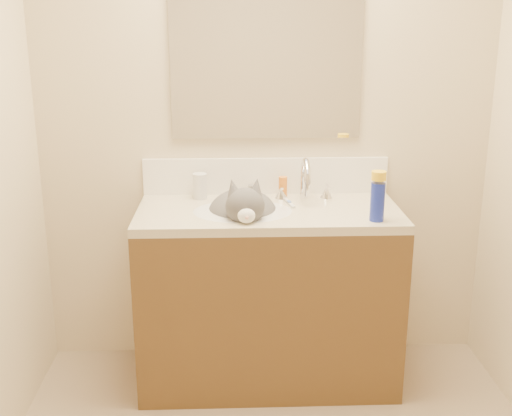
{
  "coord_description": "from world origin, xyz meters",
  "views": [
    {
      "loc": [
        -0.17,
        -1.82,
        1.7
      ],
      "look_at": [
        -0.06,
        0.92,
        0.88
      ],
      "focal_mm": 45.0,
      "sensor_mm": 36.0,
      "label": 1
    }
  ],
  "objects": [
    {
      "name": "room_shell",
      "position": [
        0.0,
        0.0,
        1.49
      ],
      "size": [
        2.24,
        2.54,
        2.52
      ],
      "color": "beige",
      "rests_on": "ground"
    },
    {
      "name": "vanity_cabinet",
      "position": [
        0.0,
        0.97,
        0.41
      ],
      "size": [
        1.2,
        0.55,
        0.82
      ],
      "primitive_type": "cube",
      "color": "brown",
      "rests_on": "ground"
    },
    {
      "name": "counter_slab",
      "position": [
        0.0,
        0.97,
        0.84
      ],
      "size": [
        1.2,
        0.55,
        0.04
      ],
      "primitive_type": "cube",
      "color": "beige",
      "rests_on": "vanity_cabinet"
    },
    {
      "name": "basin",
      "position": [
        -0.12,
        0.94,
        0.79
      ],
      "size": [
        0.45,
        0.36,
        0.14
      ],
      "primitive_type": "ellipsoid",
      "color": "silver",
      "rests_on": "vanity_cabinet"
    },
    {
      "name": "faucet",
      "position": [
        0.18,
        1.11,
        0.95
      ],
      "size": [
        0.28,
        0.2,
        0.21
      ],
      "color": "silver",
      "rests_on": "counter_slab"
    },
    {
      "name": "cat",
      "position": [
        -0.12,
        0.96,
        0.84
      ],
      "size": [
        0.38,
        0.46,
        0.34
      ],
      "rotation": [
        0.0,
        0.0,
        0.05
      ],
      "color": "#4C4A4C",
      "rests_on": "basin"
    },
    {
      "name": "backsplash",
      "position": [
        0.0,
        1.24,
        0.95
      ],
      "size": [
        1.2,
        0.02,
        0.18
      ],
      "primitive_type": "cube",
      "color": "white",
      "rests_on": "counter_slab"
    },
    {
      "name": "mirror",
      "position": [
        0.0,
        1.24,
        1.54
      ],
      "size": [
        0.9,
        0.02,
        0.8
      ],
      "primitive_type": "cube",
      "color": "white",
      "rests_on": "room_shell"
    },
    {
      "name": "pill_bottle",
      "position": [
        -0.32,
        1.16,
        0.92
      ],
      "size": [
        0.07,
        0.07,
        0.12
      ],
      "primitive_type": "cylinder",
      "rotation": [
        0.0,
        0.0,
        0.12
      ],
      "color": "silver",
      "rests_on": "counter_slab"
    },
    {
      "name": "pill_label",
      "position": [
        -0.32,
        1.16,
        0.9
      ],
      "size": [
        0.06,
        0.06,
        0.04
      ],
      "primitive_type": "cylinder",
      "rotation": [
        0.0,
        0.0,
        0.12
      ],
      "color": "#EB4927",
      "rests_on": "pill_bottle"
    },
    {
      "name": "silver_jar",
      "position": [
        -0.06,
        1.19,
        0.89
      ],
      "size": [
        0.06,
        0.06,
        0.06
      ],
      "primitive_type": "cylinder",
      "rotation": [
        0.0,
        0.0,
        -0.24
      ],
      "color": "#B7B7BC",
      "rests_on": "counter_slab"
    },
    {
      "name": "amber_bottle",
      "position": [
        0.08,
        1.17,
        0.91
      ],
      "size": [
        0.04,
        0.04,
        0.1
      ],
      "primitive_type": "cylinder",
      "rotation": [
        0.0,
        0.0,
        -0.07
      ],
      "color": "orange",
      "rests_on": "counter_slab"
    },
    {
      "name": "toothbrush",
      "position": [
        0.1,
        1.05,
        0.87
      ],
      "size": [
        0.05,
        0.15,
        0.01
      ],
      "primitive_type": "cube",
      "rotation": [
        0.0,
        0.0,
        0.2
      ],
      "color": "silver",
      "rests_on": "counter_slab"
    },
    {
      "name": "toothbrush_head",
      "position": [
        0.1,
        1.05,
        0.87
      ],
      "size": [
        0.02,
        0.03,
        0.02
      ],
      "primitive_type": "cube",
      "rotation": [
        0.0,
        0.0,
        0.2
      ],
      "color": "#607ECC",
      "rests_on": "counter_slab"
    },
    {
      "name": "spray_can",
      "position": [
        0.45,
        0.78,
        0.94
      ],
      "size": [
        0.07,
        0.07,
        0.17
      ],
      "primitive_type": "cylinder",
      "rotation": [
        0.0,
        0.0,
        0.18
      ],
      "color": "#1726A4",
      "rests_on": "counter_slab"
    },
    {
      "name": "spray_cap",
      "position": [
        0.45,
        0.78,
        1.06
      ],
      "size": [
        0.07,
        0.07,
        0.04
      ],
      "primitive_type": "cylinder",
      "rotation": [
        0.0,
        0.0,
        0.18
      ],
      "color": "yellow",
      "rests_on": "spray_can"
    }
  ]
}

